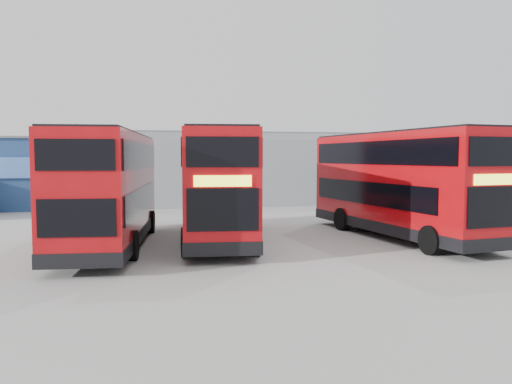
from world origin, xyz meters
The scene contains 7 objects.
ground_plane centered at (0.00, 0.00, 0.00)m, with size 120.00×120.00×0.00m, color #9A9A95.
office_block centered at (-14.00, 17.99, 2.58)m, with size 12.30×8.32×5.12m.
maintenance_shed centered at (8.00, 20.00, 2.60)m, with size 30.50×12.00×5.89m.
double_decker_left centered at (-6.83, -0.87, 2.33)m, with size 3.68×11.27×4.69m.
double_decker_centre centered at (-2.26, 0.21, 2.40)m, with size 3.82×11.59×4.82m.
double_decker_right centered at (5.96, -0.94, 2.41)m, with size 4.23×11.69×4.84m.
single_decker_blue centered at (11.64, 4.55, 1.61)m, with size 4.17×12.18×3.24m.
Camera 1 is at (-5.11, -21.97, 3.70)m, focal length 35.00 mm.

